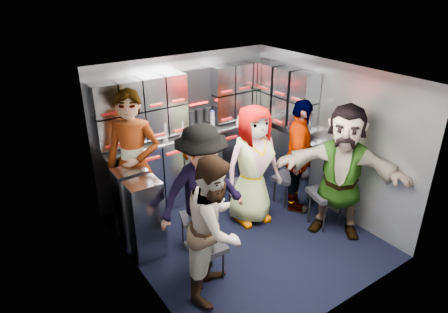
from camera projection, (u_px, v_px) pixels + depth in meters
floor at (245, 235)px, 5.20m from camera, size 3.00×3.00×0.00m
wall_back at (185, 127)px, 5.88m from camera, size 2.80×0.04×2.10m
wall_left at (137, 197)px, 4.04m from camera, size 0.04×3.00×2.10m
wall_right at (328, 138)px, 5.48m from camera, size 0.04×3.00×2.10m
ceiling at (249, 76)px, 4.31m from camera, size 2.80×3.00×0.02m
cart_bank_back at (193, 165)px, 5.95m from camera, size 2.68×0.38×0.99m
cart_bank_left at (139, 212)px, 4.80m from camera, size 0.38×0.76×0.99m
counter at (192, 133)px, 5.73m from camera, size 2.68×0.42×0.03m
locker_bank_back at (189, 100)px, 5.58m from camera, size 2.68×0.28×0.82m
locker_bank_right at (287, 97)px, 5.74m from camera, size 0.28×1.00×0.82m
right_cabinet at (287, 161)px, 6.08m from camera, size 0.28×1.20×1.00m
coffee_niche at (198, 98)px, 5.72m from camera, size 0.46×0.16×0.84m
red_latch_strip at (200, 146)px, 5.64m from camera, size 2.60×0.02×0.03m
jump_seat_near_left at (207, 249)px, 4.33m from camera, size 0.40×0.38×0.45m
jump_seat_mid_left at (195, 219)px, 4.90m from camera, size 0.43×0.41×0.41m
jump_seat_center at (244, 186)px, 5.52m from camera, size 0.45×0.43×0.48m
jump_seat_mid_right at (287, 179)px, 5.80m from camera, size 0.46×0.45×0.44m
jump_seat_near_right at (327, 195)px, 5.26m from camera, size 0.51×0.50×0.50m
attendant_standing at (134, 165)px, 4.95m from camera, size 0.82×0.80×1.90m
attendant_arc_a at (215, 227)px, 4.03m from camera, size 0.96×0.94×1.57m
attendant_arc_b at (202, 192)px, 4.57m from camera, size 1.11×0.68×1.65m
attendant_arc_c at (253, 165)px, 5.22m from camera, size 0.86×0.61×1.64m
attendant_arc_d at (299, 157)px, 5.48m from camera, size 0.97×0.94×1.62m
attendant_arc_e at (342, 172)px, 4.95m from camera, size 1.37×1.61×1.74m
bottle_left at (182, 128)px, 5.54m from camera, size 0.06×0.06×0.24m
bottle_mid at (165, 132)px, 5.40m from camera, size 0.07×0.07×0.25m
bottle_right at (213, 120)px, 5.80m from camera, size 0.06×0.06×0.26m
cup_left at (136, 144)px, 5.21m from camera, size 0.08×0.08×0.09m
cup_right at (238, 119)px, 6.07m from camera, size 0.08×0.08×0.11m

